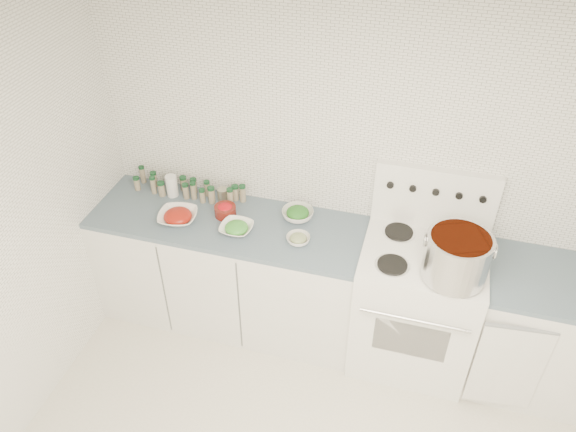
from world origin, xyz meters
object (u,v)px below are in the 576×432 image
at_px(stove, 415,302).
at_px(stock_pot, 457,255).
at_px(bowl_snowpea, 236,228).
at_px(bowl_tomato, 178,216).

height_order(stove, stock_pot, stove).
distance_m(stock_pot, bowl_snowpea, 1.38).
bearing_deg(bowl_snowpea, stove, 4.15).
height_order(stock_pot, bowl_snowpea, stock_pot).
bearing_deg(stove, bowl_snowpea, -175.85).
distance_m(stove, bowl_tomato, 1.67).
height_order(stock_pot, bowl_tomato, stock_pot).
bearing_deg(stock_pot, stove, 134.33).
height_order(stove, bowl_tomato, stove).
relative_size(bowl_tomato, bowl_snowpea, 1.34).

